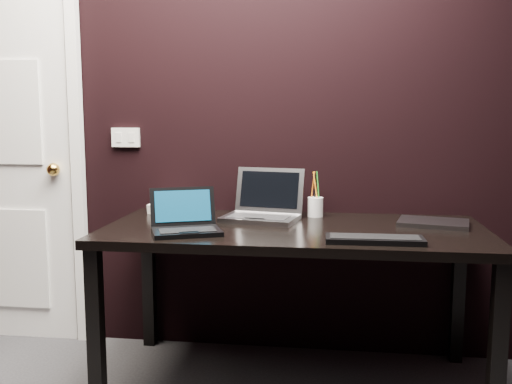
# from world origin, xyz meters

# --- Properties ---
(wall_back) EXTENTS (4.00, 0.00, 4.00)m
(wall_back) POSITION_xyz_m (0.00, 1.80, 1.30)
(wall_back) COLOR black
(wall_back) RESTS_ON ground
(wall_switch) EXTENTS (0.15, 0.02, 0.10)m
(wall_switch) POSITION_xyz_m (-0.62, 1.79, 1.12)
(wall_switch) COLOR silver
(wall_switch) RESTS_ON wall_back
(desk) EXTENTS (1.70, 0.80, 0.74)m
(desk) POSITION_xyz_m (0.30, 1.40, 0.66)
(desk) COLOR black
(desk) RESTS_ON ground
(netbook) EXTENTS (0.36, 0.34, 0.18)m
(netbook) POSITION_xyz_m (-0.15, 1.22, 0.78)
(netbook) COLOR black
(netbook) RESTS_ON desk
(silver_laptop) EXTENTS (0.39, 0.37, 0.24)m
(silver_laptop) POSITION_xyz_m (0.14, 1.56, 0.78)
(silver_laptop) COLOR #A3A2A8
(silver_laptop) RESTS_ON desk
(ext_keyboard) EXTENTS (0.39, 0.14, 0.02)m
(ext_keyboard) POSITION_xyz_m (0.64, 1.13, 0.75)
(ext_keyboard) COLOR black
(ext_keyboard) RESTS_ON desk
(closed_laptop) EXTENTS (0.35, 0.28, 0.02)m
(closed_laptop) POSITION_xyz_m (0.93, 1.53, 0.75)
(closed_laptop) COLOR gray
(closed_laptop) RESTS_ON desk
(desk_phone) EXTENTS (0.20, 0.19, 0.10)m
(desk_phone) POSITION_xyz_m (-0.36, 1.67, 0.78)
(desk_phone) COLOR white
(desk_phone) RESTS_ON desk
(mobile_phone) EXTENTS (0.07, 0.06, 0.10)m
(mobile_phone) POSITION_xyz_m (-0.32, 1.41, 0.78)
(mobile_phone) COLOR black
(mobile_phone) RESTS_ON desk
(pen_cup) EXTENTS (0.10, 0.10, 0.22)m
(pen_cup) POSITION_xyz_m (0.39, 1.68, 0.79)
(pen_cup) COLOR white
(pen_cup) RESTS_ON desk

